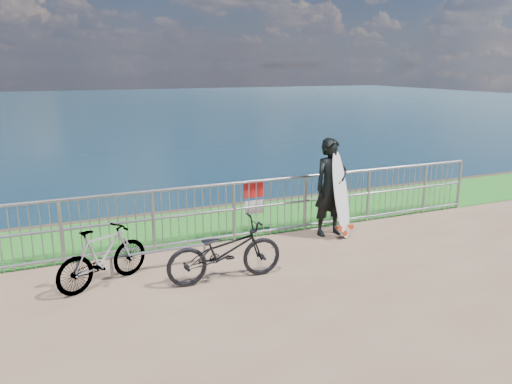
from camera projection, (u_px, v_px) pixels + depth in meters
name	position (u px, v px, depth m)	size (l,w,h in m)	color
grass_strip	(238.00, 220.00, 10.56)	(120.00, 120.00, 0.00)	#217A21
railing	(259.00, 207.00, 9.44)	(10.06, 0.10, 1.13)	gray
surfer	(331.00, 187.00, 9.49)	(0.69, 0.45, 1.88)	black
surfboard	(341.00, 198.00, 9.38)	(0.56, 0.54, 1.69)	white
bicycle_near	(225.00, 251.00, 7.52)	(0.63, 1.79, 0.94)	black
bicycle_far	(103.00, 256.00, 7.37)	(0.43, 1.51, 0.91)	black
bike_rack	(159.00, 253.00, 7.94)	(1.70, 0.05, 0.36)	gray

